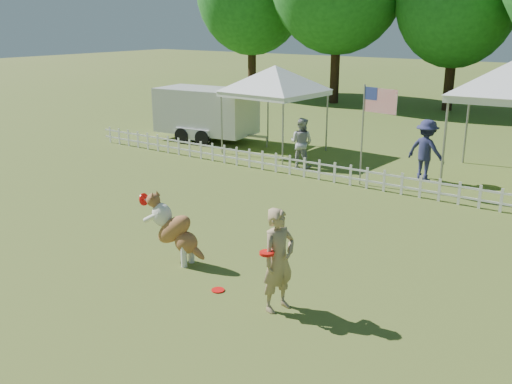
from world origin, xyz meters
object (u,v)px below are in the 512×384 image
at_px(dog, 175,230).
at_px(frisbee_on_turf, 218,290).
at_px(flag_pole, 362,136).
at_px(cargo_trailer, 206,114).
at_px(canopy_tent_left, 275,110).
at_px(spectator_b, 426,150).
at_px(handler, 278,260).
at_px(spectator_a, 301,143).

distance_m(dog, frisbee_on_turf, 1.65).
xyz_separation_m(dog, flag_pole, (0.52, 6.95, 0.74)).
relative_size(dog, cargo_trailer, 0.29).
relative_size(canopy_tent_left, flag_pole, 1.05).
bearing_deg(flag_pole, canopy_tent_left, 163.03).
height_order(frisbee_on_turf, spectator_b, spectator_b).
relative_size(handler, spectator_b, 0.96).
bearing_deg(spectator_b, spectator_a, 23.17).
relative_size(dog, spectator_b, 0.75).
distance_m(dog, cargo_trailer, 11.53).
height_order(handler, dog, handler).
relative_size(frisbee_on_turf, cargo_trailer, 0.05).
bearing_deg(frisbee_on_turf, flag_pole, 96.97).
bearing_deg(canopy_tent_left, frisbee_on_turf, -58.13).
height_order(handler, spectator_b, spectator_b).
height_order(handler, frisbee_on_turf, handler).
distance_m(dog, flag_pole, 7.01).
xyz_separation_m(dog, cargo_trailer, (-6.99, 9.16, 0.36)).
bearing_deg(handler, frisbee_on_turf, 107.04).
bearing_deg(flag_pole, handler, -65.50).
bearing_deg(handler, cargo_trailer, 58.51).
distance_m(frisbee_on_turf, flag_pole, 7.63).
relative_size(flag_pole, spectator_b, 1.59).
distance_m(dog, spectator_a, 7.93).
bearing_deg(flag_pole, cargo_trailer, 172.23).
distance_m(handler, canopy_tent_left, 11.37).
bearing_deg(spectator_a, canopy_tent_left, -38.23).
xyz_separation_m(canopy_tent_left, flag_pole, (4.25, -2.04, -0.07)).
bearing_deg(canopy_tent_left, spectator_a, -31.33).
bearing_deg(flag_pole, spectator_a, 171.17).
height_order(handler, spectator_a, handler).
bearing_deg(flag_pole, dog, -85.68).
xyz_separation_m(handler, frisbee_on_turf, (-1.19, -0.07, -0.84)).
height_order(frisbee_on_turf, cargo_trailer, cargo_trailer).
xyz_separation_m(handler, spectator_b, (-0.79, 8.89, 0.03)).
bearing_deg(canopy_tent_left, spectator_b, -2.03).
height_order(flag_pole, spectator_a, flag_pole).
bearing_deg(handler, spectator_b, 18.52).
relative_size(canopy_tent_left, cargo_trailer, 0.64).
bearing_deg(spectator_a, handler, 115.32).
distance_m(dog, canopy_tent_left, 9.77).
distance_m(frisbee_on_turf, spectator_a, 8.87).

